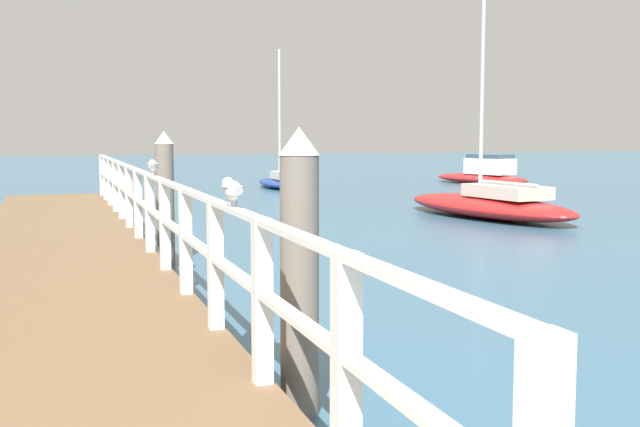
{
  "coord_description": "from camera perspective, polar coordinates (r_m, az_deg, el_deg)",
  "views": [
    {
      "loc": [
        -0.1,
        -1.03,
        2.03
      ],
      "look_at": [
        3.34,
        9.1,
        0.96
      ],
      "focal_mm": 44.35,
      "sensor_mm": 36.0,
      "label": 1
    }
  ],
  "objects": [
    {
      "name": "pier_deck",
      "position": [
        12.1,
        -18.12,
        -3.28
      ],
      "size": [
        2.52,
        21.87,
        0.39
      ],
      "primitive_type": "cube",
      "color": "brown",
      "rests_on": "ground_plane"
    },
    {
      "name": "pier_railing",
      "position": [
        12.07,
        -12.63,
        0.99
      ],
      "size": [
        0.12,
        20.39,
        1.1
      ],
      "color": "silver",
      "rests_on": "pier_deck"
    },
    {
      "name": "dock_piling_near",
      "position": [
        5.68,
        -1.49,
        -4.2
      ],
      "size": [
        0.29,
        0.29,
        2.08
      ],
      "color": "#6B6056",
      "rests_on": "ground_plane"
    },
    {
      "name": "dock_piling_far",
      "position": [
        12.53,
        -11.11,
        1.13
      ],
      "size": [
        0.29,
        0.29,
        2.08
      ],
      "color": "#6B6056",
      "rests_on": "ground_plane"
    },
    {
      "name": "seagull_foreground",
      "position": [
        5.97,
        -6.35,
        1.78
      ],
      "size": [
        0.18,
        0.48,
        0.21
      ],
      "rotation": [
        0.0,
        0.0,
        6.27
      ],
      "color": "white",
      "rests_on": "pier_railing"
    },
    {
      "name": "seagull_background",
      "position": [
        10.75,
        -11.96,
        3.43
      ],
      "size": [
        0.21,
        0.48,
        0.21
      ],
      "rotation": [
        0.0,
        0.0,
        2.98
      ],
      "color": "white",
      "rests_on": "pier_railing"
    },
    {
      "name": "boat_0",
      "position": [
        19.82,
        12.11,
        0.7
      ],
      "size": [
        2.67,
        6.13,
        6.71
      ],
      "rotation": [
        0.0,
        0.0,
        0.13
      ],
      "color": "red",
      "rests_on": "ground_plane"
    },
    {
      "name": "boat_1",
      "position": [
        33.44,
        11.74,
        2.81
      ],
      "size": [
        2.92,
        5.14,
        1.22
      ],
      "rotation": [
        0.0,
        0.0,
        3.41
      ],
      "color": "red",
      "rests_on": "ground_plane"
    },
    {
      "name": "boat_4",
      "position": [
        29.99,
        -2.77,
        2.37
      ],
      "size": [
        1.38,
        4.19,
        5.23
      ],
      "rotation": [
        0.0,
        0.0,
        0.0
      ],
      "color": "navy",
      "rests_on": "ground_plane"
    }
  ]
}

